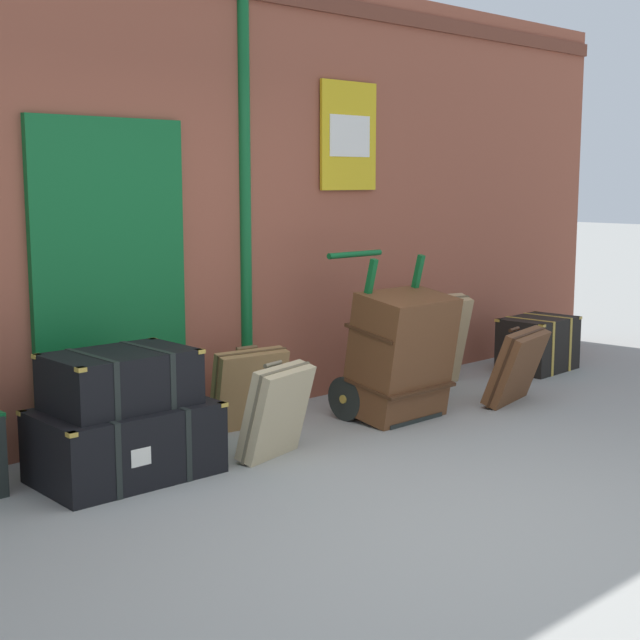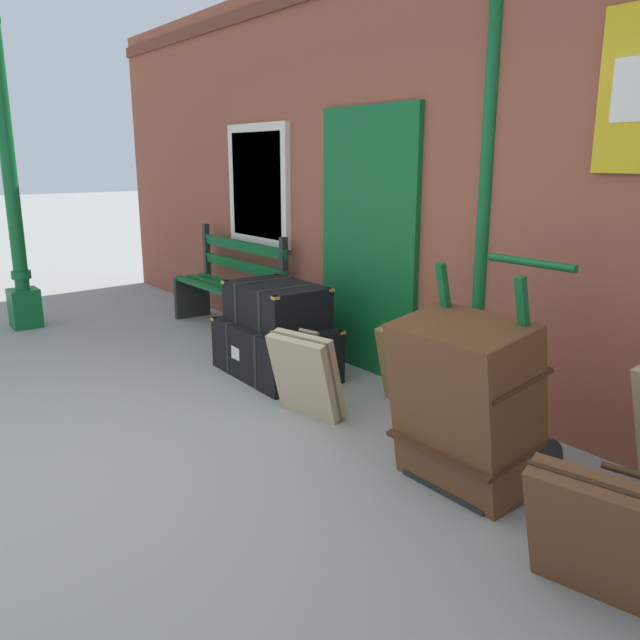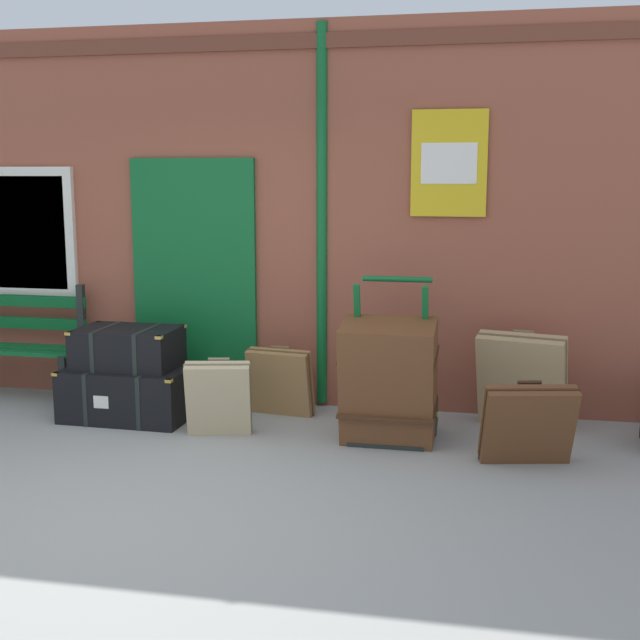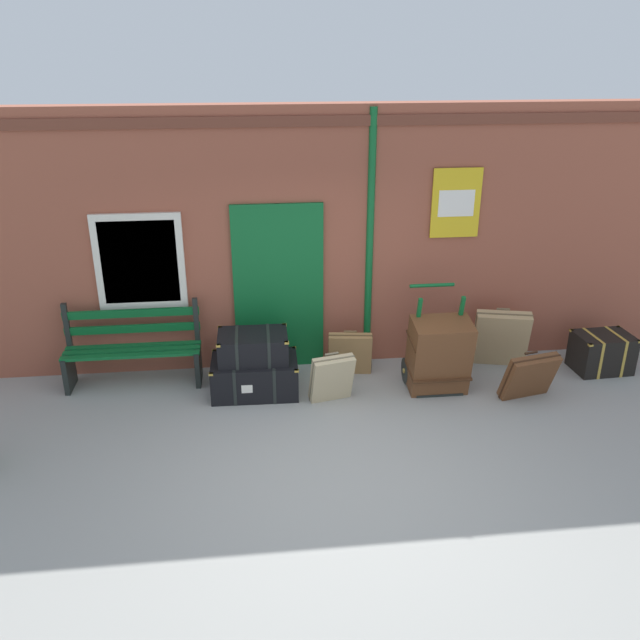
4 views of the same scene
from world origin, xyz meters
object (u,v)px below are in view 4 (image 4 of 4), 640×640
porters_trolley (434,363)px  suitcase_oxblood (350,353)px  steamer_trunk_base (255,376)px  large_brown_trunk (439,355)px  suitcase_cream (529,376)px  steamer_trunk_middle (253,347)px  suitcase_charcoal (501,338)px  suitcase_slate (332,378)px  platform_bench (133,349)px  corner_trunk (602,352)px

porters_trolley → suitcase_oxblood: 1.03m
steamer_trunk_base → large_brown_trunk: large_brown_trunk is taller
suitcase_oxblood → suitcase_cream: suitcase_cream is taller
steamer_trunk_middle → suitcase_charcoal: suitcase_charcoal is taller
suitcase_slate → porters_trolley: bearing=12.5°
steamer_trunk_base → suitcase_cream: bearing=-9.5°
platform_bench → suitcase_oxblood: platform_bench is taller
suitcase_oxblood → suitcase_cream: 2.13m
steamer_trunk_middle → porters_trolley: porters_trolley is taller
platform_bench → steamer_trunk_base: platform_bench is taller
steamer_trunk_base → porters_trolley: 2.15m
steamer_trunk_base → suitcase_slate: 0.93m
steamer_trunk_base → suitcase_charcoal: (3.12, 0.34, 0.17)m
platform_bench → large_brown_trunk: bearing=-9.8°
steamer_trunk_middle → platform_bench: bearing=165.1°
suitcase_oxblood → suitcase_cream: bearing=-23.6°
steamer_trunk_base → suitcase_cream: (3.14, -0.53, 0.08)m
large_brown_trunk → suitcase_charcoal: bearing=30.0°
large_brown_trunk → suitcase_cream: large_brown_trunk is taller
corner_trunk → steamer_trunk_middle: bearing=-179.2°
suitcase_cream → platform_bench: bearing=168.5°
large_brown_trunk → corner_trunk: size_ratio=1.31×
platform_bench → porters_trolley: (3.58, -0.44, -0.17)m
suitcase_charcoal → suitcase_cream: (0.02, -0.86, -0.09)m
steamer_trunk_base → porters_trolley: bearing=-1.2°
suitcase_slate → steamer_trunk_base: bearing=159.5°
steamer_trunk_base → corner_trunk: corner_trunk is taller
porters_trolley → corner_trunk: (2.20, 0.12, -0.03)m
suitcase_charcoal → suitcase_slate: (-2.24, -0.66, -0.09)m
large_brown_trunk → suitcase_slate: bearing=-175.3°
suitcase_oxblood → corner_trunk: size_ratio=0.81×
large_brown_trunk → corner_trunk: bearing=7.7°
suitcase_oxblood → large_brown_trunk: bearing=-29.6°
steamer_trunk_middle → steamer_trunk_base: bearing=-70.0°
large_brown_trunk → corner_trunk: 2.23m
suitcase_oxblood → suitcase_cream: (1.95, -0.85, 0.01)m
suitcase_oxblood → suitcase_charcoal: 1.93m
steamer_trunk_middle → porters_trolley: bearing=-1.7°
steamer_trunk_base → corner_trunk: (4.35, 0.08, 0.03)m
suitcase_slate → corner_trunk: (3.48, 0.40, -0.06)m
suitcase_charcoal → steamer_trunk_middle: bearing=-174.2°
porters_trolley → suitcase_cream: bearing=-26.0°
suitcase_slate → suitcase_cream: bearing=-5.1°
suitcase_slate → suitcase_charcoal: bearing=16.5°
steamer_trunk_middle → suitcase_cream: steamer_trunk_middle is taller
platform_bench → large_brown_trunk: size_ratio=1.71×
steamer_trunk_middle → suitcase_oxblood: size_ratio=1.40×
suitcase_oxblood → corner_trunk: suitcase_oxblood is taller
platform_bench → suitcase_cream: size_ratio=2.40×
suitcase_charcoal → corner_trunk: (1.23, -0.26, -0.14)m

